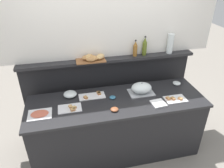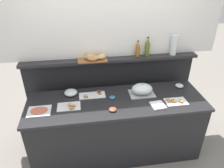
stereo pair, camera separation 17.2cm
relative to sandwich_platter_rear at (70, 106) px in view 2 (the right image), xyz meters
The scene contains 18 objects.
ground_plane 1.28m from the sandwich_platter_rear, 47.04° to the left, with size 12.00×12.00×0.00m, color gray.
buffet_counter 0.76m from the sandwich_platter_rear, ahead, with size 2.34×0.76×0.90m.
back_ledge_unit 0.89m from the sandwich_platter_rear, 44.96° to the left, with size 2.52×0.22×1.30m.
upper_wall_panel 1.36m from the sandwich_platter_rear, 46.07° to the left, with size 3.12×0.08×1.30m, color white.
sandwich_platter_rear is the anchor object (origin of this frame).
sandwich_platter_front 0.38m from the sandwich_platter_rear, 35.42° to the left, with size 0.35×0.16×0.04m.
sandwich_platter_side 1.36m from the sandwich_platter_rear, ahead, with size 0.28×0.18×0.04m.
cold_cuts_platter 0.36m from the sandwich_platter_rear, behind, with size 0.28×0.22×0.02m.
serving_cloche 0.99m from the sandwich_platter_rear, ahead, with size 0.34×0.24×0.17m.
glass_bowl_large 1.58m from the sandwich_platter_rear, ahead, with size 0.12×0.12×0.05m.
glass_bowl_medium 0.29m from the sandwich_platter_rear, 87.26° to the left, with size 0.18×0.18×0.07m.
condiment_bowl_red 0.55m from the sandwich_platter_rear, 16.01° to the right, with size 0.10×0.10×0.03m, color brown.
condiment_bowl_dark 0.57m from the sandwich_platter_rear, 11.49° to the left, with size 0.08×0.08×0.03m, color teal.
napkin_stack 1.11m from the sandwich_platter_rear, ahead, with size 0.17×0.17×0.02m, color white.
olive_oil_bottle 1.35m from the sandwich_platter_rear, 25.86° to the left, with size 0.06×0.06×0.28m.
vinegar_bottle_amber 1.23m from the sandwich_platter_rear, 28.60° to the left, with size 0.06×0.06×0.24m.
bread_basket 0.75m from the sandwich_platter_rear, 55.07° to the left, with size 0.42×0.27×0.08m.
water_carafe 1.69m from the sandwich_platter_rear, 19.29° to the left, with size 0.09×0.09×0.29m, color silver.
Camera 2 is at (-0.41, -2.28, 2.51)m, focal length 34.45 mm.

